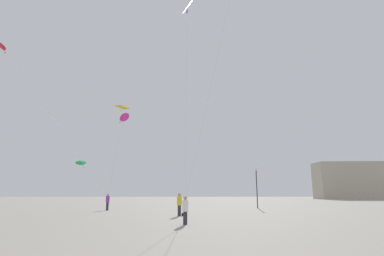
{
  "coord_description": "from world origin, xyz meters",
  "views": [
    {
      "loc": [
        -0.64,
        -4.16,
        1.81
      ],
      "look_at": [
        0.0,
        19.22,
        6.83
      ],
      "focal_mm": 28.4,
      "sensor_mm": 36.0,
      "label": 1
    }
  ],
  "objects_px": {
    "person_in_purple": "(108,201)",
    "kite_amber_delta": "(122,108)",
    "person_in_yellow": "(179,203)",
    "kite_crimson_diamond": "(7,53)",
    "lamppost_east": "(257,181)",
    "handbag_beside_flyer": "(184,214)",
    "kite_magenta_diamond": "(124,118)",
    "kite_violet_delta": "(187,12)",
    "kite_emerald_diamond": "(81,162)",
    "building_left_hall": "(356,181)",
    "person_in_white": "(185,209)"
  },
  "relations": [
    {
      "from": "person_in_purple",
      "to": "kite_amber_delta",
      "type": "relative_size",
      "value": 0.16
    },
    {
      "from": "person_in_yellow",
      "to": "kite_crimson_diamond",
      "type": "relative_size",
      "value": 0.15
    },
    {
      "from": "person_in_yellow",
      "to": "lamppost_east",
      "type": "bearing_deg",
      "value": -22.94
    },
    {
      "from": "handbag_beside_flyer",
      "to": "kite_magenta_diamond",
      "type": "bearing_deg",
      "value": 147.62
    },
    {
      "from": "handbag_beside_flyer",
      "to": "kite_violet_delta",
      "type": "bearing_deg",
      "value": -89.23
    },
    {
      "from": "kite_emerald_diamond",
      "to": "building_left_hall",
      "type": "distance_m",
      "value": 88.0
    },
    {
      "from": "handbag_beside_flyer",
      "to": "kite_emerald_diamond",
      "type": "bearing_deg",
      "value": 139.7
    },
    {
      "from": "lamppost_east",
      "to": "handbag_beside_flyer",
      "type": "xyz_separation_m",
      "value": [
        -9.01,
        -12.43,
        -3.17
      ]
    },
    {
      "from": "person_in_white",
      "to": "handbag_beside_flyer",
      "type": "bearing_deg",
      "value": -152.08
    },
    {
      "from": "person_in_purple",
      "to": "lamppost_east",
      "type": "xyz_separation_m",
      "value": [
        17.15,
        4.25,
        2.32
      ]
    },
    {
      "from": "kite_emerald_diamond",
      "to": "kite_amber_delta",
      "type": "xyz_separation_m",
      "value": [
        4.46,
        -0.05,
        6.53
      ]
    },
    {
      "from": "kite_magenta_diamond",
      "to": "lamppost_east",
      "type": "bearing_deg",
      "value": 30.13
    },
    {
      "from": "kite_violet_delta",
      "to": "lamppost_east",
      "type": "bearing_deg",
      "value": 66.47
    },
    {
      "from": "kite_emerald_diamond",
      "to": "kite_violet_delta",
      "type": "bearing_deg",
      "value": -56.42
    },
    {
      "from": "kite_magenta_diamond",
      "to": "person_in_yellow",
      "type": "bearing_deg",
      "value": -34.68
    },
    {
      "from": "kite_emerald_diamond",
      "to": "lamppost_east",
      "type": "bearing_deg",
      "value": 6.31
    },
    {
      "from": "person_in_yellow",
      "to": "kite_emerald_diamond",
      "type": "distance_m",
      "value": 16.03
    },
    {
      "from": "handbag_beside_flyer",
      "to": "person_in_purple",
      "type": "bearing_deg",
      "value": 134.85
    },
    {
      "from": "kite_violet_delta",
      "to": "lamppost_east",
      "type": "height_order",
      "value": "kite_violet_delta"
    },
    {
      "from": "kite_amber_delta",
      "to": "person_in_yellow",
      "type": "bearing_deg",
      "value": -55.01
    },
    {
      "from": "building_left_hall",
      "to": "lamppost_east",
      "type": "bearing_deg",
      "value": -128.34
    },
    {
      "from": "person_in_white",
      "to": "kite_magenta_diamond",
      "type": "bearing_deg",
      "value": -123.42
    },
    {
      "from": "kite_violet_delta",
      "to": "person_in_white",
      "type": "bearing_deg",
      "value": 91.04
    },
    {
      "from": "person_in_yellow",
      "to": "kite_violet_delta",
      "type": "relative_size",
      "value": 0.15
    },
    {
      "from": "person_in_white",
      "to": "kite_crimson_diamond",
      "type": "height_order",
      "value": "kite_crimson_diamond"
    },
    {
      "from": "building_left_hall",
      "to": "lamppost_east",
      "type": "distance_m",
      "value": 71.94
    },
    {
      "from": "person_in_purple",
      "to": "kite_amber_delta",
      "type": "distance_m",
      "value": 11.04
    },
    {
      "from": "person_in_white",
      "to": "kite_emerald_diamond",
      "type": "xyz_separation_m",
      "value": [
        -12.02,
        17.04,
        4.4
      ]
    },
    {
      "from": "kite_emerald_diamond",
      "to": "handbag_beside_flyer",
      "type": "distance_m",
      "value": 16.48
    },
    {
      "from": "person_in_yellow",
      "to": "person_in_purple",
      "type": "distance_m",
      "value": 11.37
    },
    {
      "from": "handbag_beside_flyer",
      "to": "kite_amber_delta",
      "type": "bearing_deg",
      "value": 126.56
    },
    {
      "from": "kite_crimson_diamond",
      "to": "handbag_beside_flyer",
      "type": "height_order",
      "value": "kite_crimson_diamond"
    },
    {
      "from": "building_left_hall",
      "to": "kite_emerald_diamond",
      "type": "bearing_deg",
      "value": -138.15
    },
    {
      "from": "person_in_white",
      "to": "kite_amber_delta",
      "type": "xyz_separation_m",
      "value": [
        -7.56,
        16.99,
        10.93
      ]
    },
    {
      "from": "building_left_hall",
      "to": "kite_magenta_diamond",
      "type": "bearing_deg",
      "value": -132.46
    },
    {
      "from": "person_in_white",
      "to": "lamppost_east",
      "type": "bearing_deg",
      "value": -177.55
    },
    {
      "from": "kite_magenta_diamond",
      "to": "kite_emerald_diamond",
      "type": "bearing_deg",
      "value": 133.34
    },
    {
      "from": "kite_crimson_diamond",
      "to": "building_left_hall",
      "type": "height_order",
      "value": "kite_crimson_diamond"
    },
    {
      "from": "person_in_white",
      "to": "person_in_yellow",
      "type": "bearing_deg",
      "value": -149.14
    },
    {
      "from": "person_in_purple",
      "to": "lamppost_east",
      "type": "distance_m",
      "value": 17.82
    },
    {
      "from": "kite_crimson_diamond",
      "to": "kite_magenta_diamond",
      "type": "distance_m",
      "value": 11.01
    },
    {
      "from": "person_in_purple",
      "to": "kite_magenta_diamond",
      "type": "xyz_separation_m",
      "value": [
        2.21,
        -4.42,
        8.1
      ]
    },
    {
      "from": "kite_crimson_diamond",
      "to": "kite_amber_delta",
      "type": "bearing_deg",
      "value": 63.55
    },
    {
      "from": "lamppost_east",
      "to": "handbag_beside_flyer",
      "type": "relative_size",
      "value": 15.28
    },
    {
      "from": "kite_amber_delta",
      "to": "lamppost_east",
      "type": "bearing_deg",
      "value": 8.16
    },
    {
      "from": "kite_emerald_diamond",
      "to": "kite_violet_delta",
      "type": "xyz_separation_m",
      "value": [
        12.04,
        -18.13,
        7.83
      ]
    },
    {
      "from": "person_in_purple",
      "to": "kite_amber_delta",
      "type": "xyz_separation_m",
      "value": [
        0.67,
        1.89,
        10.86
      ]
    },
    {
      "from": "person_in_yellow",
      "to": "person_in_white",
      "type": "relative_size",
      "value": 1.12
    },
    {
      "from": "person_in_yellow",
      "to": "kite_violet_delta",
      "type": "height_order",
      "value": "kite_violet_delta"
    },
    {
      "from": "person_in_white",
      "to": "lamppost_east",
      "type": "distance_m",
      "value": 21.45
    }
  ]
}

